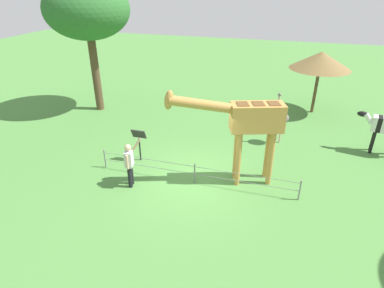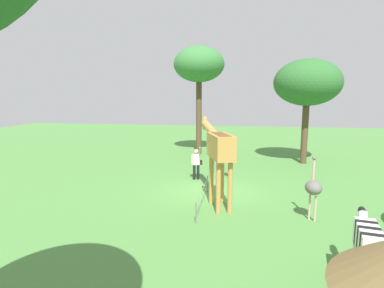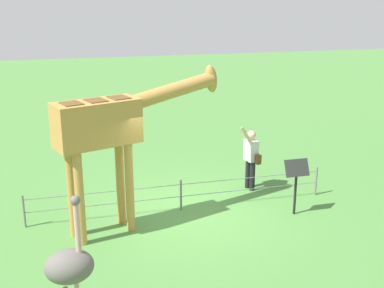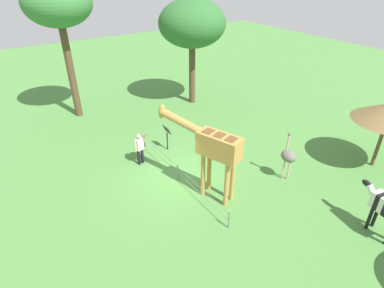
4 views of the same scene
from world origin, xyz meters
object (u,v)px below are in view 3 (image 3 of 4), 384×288
at_px(visitor, 251,156).
at_px(giraffe, 112,127).
at_px(ostrich, 70,267).
at_px(info_sign, 296,175).

bearing_deg(visitor, giraffe, -159.01).
bearing_deg(ostrich, info_sign, 31.18).
relative_size(giraffe, ostrich, 1.68).
bearing_deg(visitor, ostrich, -134.25).
bearing_deg(ostrich, visitor, 45.75).
height_order(visitor, ostrich, ostrich).
distance_m(giraffe, ostrich, 3.67).
height_order(giraffe, ostrich, giraffe).
relative_size(giraffe, visitor, 2.15).
bearing_deg(giraffe, ostrich, -106.69).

